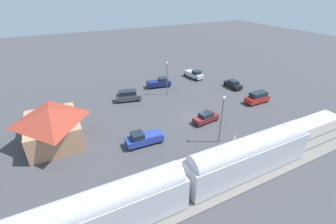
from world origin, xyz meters
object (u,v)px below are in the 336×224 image
at_px(light_pole_near_platform, 222,114).
at_px(light_pole_lot_center, 167,74).
at_px(suv_charcoal, 128,96).
at_px(station_building, 52,124).
at_px(passenger_train, 99,212).
at_px(pickup_silver, 194,74).
at_px(pickup_navy, 159,83).
at_px(pickup_blue, 144,138).
at_px(suv_red, 258,97).
at_px(sedan_black, 233,84).
at_px(pedestrian_on_platform, 234,140).
at_px(sedan_maroon, 206,117).

relative_size(light_pole_near_platform, light_pole_lot_center, 1.04).
xyz_separation_m(suv_charcoal, light_pole_lot_center, (-0.87, -8.26, 3.39)).
bearing_deg(light_pole_near_platform, station_building, 62.38).
bearing_deg(passenger_train, pickup_silver, -43.78).
bearing_deg(suv_charcoal, pickup_navy, -66.07).
height_order(pickup_blue, pickup_navy, same).
distance_m(suv_red, light_pole_lot_center, 18.52).
bearing_deg(suv_charcoal, station_building, 120.90).
relative_size(station_building, light_pole_near_platform, 1.35).
xyz_separation_m(suv_red, pickup_silver, (17.71, 3.39, -0.12)).
xyz_separation_m(passenger_train, sedan_black, (22.16, -34.74, -1.98)).
height_order(suv_charcoal, pickup_silver, suv_charcoal).
xyz_separation_m(pedestrian_on_platform, pickup_silver, (26.90, -10.56, -0.25)).
xyz_separation_m(suv_red, sedan_black, (8.21, -1.00, -0.27)).
height_order(sedan_maroon, pickup_navy, pickup_navy).
xyz_separation_m(pickup_silver, light_pole_near_platform, (-24.87, 11.56, 3.66)).
bearing_deg(light_pole_lot_center, suv_red, -129.48).
relative_size(suv_charcoal, light_pole_lot_center, 0.73).
relative_size(sedan_maroon, pickup_silver, 0.83).
xyz_separation_m(station_building, pickup_navy, (12.24, -22.68, -1.82)).
distance_m(pedestrian_on_platform, pickup_silver, 28.90).
height_order(passenger_train, pedestrian_on_platform, passenger_train).
bearing_deg(light_pole_lot_center, sedan_maroon, -177.02).
bearing_deg(light_pole_near_platform, suv_charcoal, 20.60).
height_order(station_building, light_pole_near_platform, light_pole_near_platform).
relative_size(station_building, suv_red, 2.03).
xyz_separation_m(suv_charcoal, light_pole_near_platform, (-19.60, -7.37, 3.54)).
xyz_separation_m(suv_red, suv_charcoal, (12.45, 22.32, 0.00)).
bearing_deg(sedan_black, light_pole_near_platform, 133.92).
xyz_separation_m(suv_red, pickup_navy, (16.28, 13.67, -0.12)).
bearing_deg(pickup_silver, passenger_train, 136.22).
bearing_deg(light_pole_near_platform, sedan_maroon, -15.67).
bearing_deg(pedestrian_on_platform, station_building, 59.44).
bearing_deg(passenger_train, station_building, 8.27).
relative_size(suv_red, pickup_navy, 0.87).
relative_size(passenger_train, pedestrian_on_platform, 30.64).
bearing_deg(pedestrian_on_platform, light_pole_lot_center, 0.27).
relative_size(pickup_blue, pickup_navy, 0.96).
bearing_deg(pickup_blue, suv_red, -83.92).
bearing_deg(sedan_black, suv_red, 173.06).
distance_m(pedestrian_on_platform, sedan_black, 22.94).
xyz_separation_m(pickup_navy, light_pole_near_platform, (-23.44, 1.28, 3.66)).
height_order(station_building, pedestrian_on_platform, station_building).
height_order(pedestrian_on_platform, pickup_navy, pickup_navy).
relative_size(pickup_blue, light_pole_lot_center, 0.77).
height_order(light_pole_near_platform, light_pole_lot_center, light_pole_near_platform).
bearing_deg(station_building, sedan_maroon, -103.63).
xyz_separation_m(passenger_train, sedan_maroon, (12.42, -20.37, -1.98)).
bearing_deg(pickup_silver, suv_red, -169.16).
distance_m(sedan_maroon, pickup_blue, 11.74).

